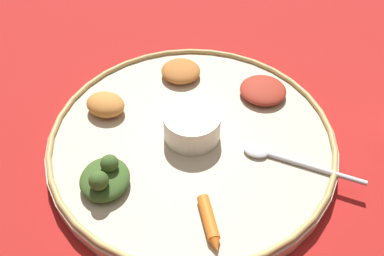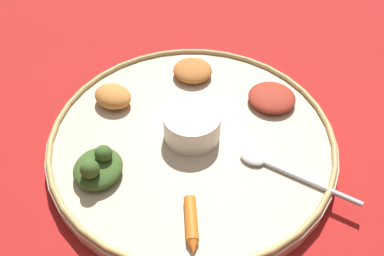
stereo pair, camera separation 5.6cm
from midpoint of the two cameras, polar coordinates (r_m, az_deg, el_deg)
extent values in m
plane|color=maroon|center=(0.58, -2.73, -2.61)|extent=(2.40, 2.40, 0.00)
cylinder|color=#C6B293|center=(0.58, -2.77, -1.91)|extent=(0.41, 0.41, 0.02)
torus|color=tan|center=(0.57, -2.81, -0.98)|extent=(0.41, 0.41, 0.01)
cylinder|color=silver|center=(0.55, -2.88, 0.23)|extent=(0.08, 0.08, 0.04)
cylinder|color=#99471E|center=(0.54, -2.95, 1.51)|extent=(0.07, 0.07, 0.01)
ellipsoid|color=silver|center=(0.54, 6.25, -3.62)|extent=(0.02, 0.03, 0.01)
cylinder|color=silver|center=(0.54, 14.57, -6.11)|extent=(0.01, 0.13, 0.01)
ellipsoid|color=#385623|center=(0.52, -15.48, -7.27)|extent=(0.09, 0.08, 0.02)
sphere|color=#385623|center=(0.51, -14.89, -5.12)|extent=(0.02, 0.02, 0.02)
sphere|color=#385623|center=(0.50, -16.48, -7.48)|extent=(0.02, 0.02, 0.02)
cylinder|color=orange|center=(0.48, -1.04, -12.98)|extent=(0.06, 0.04, 0.01)
cone|color=orange|center=(0.46, -0.12, -16.76)|extent=(0.02, 0.02, 0.01)
ellipsoid|color=maroon|center=(0.63, 7.71, 5.32)|extent=(0.08, 0.08, 0.02)
ellipsoid|color=#C67A38|center=(0.61, -14.79, 3.35)|extent=(0.05, 0.06, 0.03)
ellipsoid|color=#B2662D|center=(0.66, -4.07, 8.10)|extent=(0.06, 0.07, 0.02)
camera|label=1|loc=(0.03, -92.87, -3.03)|focal=37.02mm
camera|label=2|loc=(0.03, 87.13, 3.03)|focal=37.02mm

